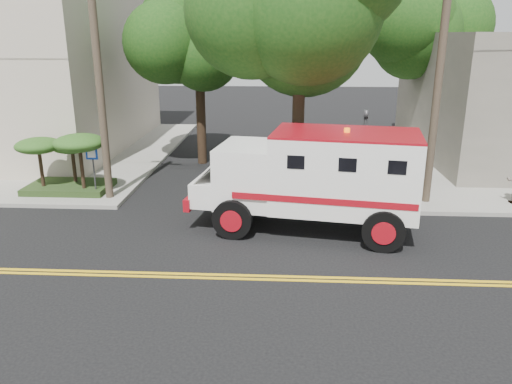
{
  "coord_description": "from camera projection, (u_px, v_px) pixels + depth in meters",
  "views": [
    {
      "loc": [
        0.98,
        -11.72,
        6.08
      ],
      "look_at": [
        0.19,
        2.37,
        1.6
      ],
      "focal_mm": 35.0,
      "sensor_mm": 36.0,
      "label": 1
    }
  ],
  "objects": [
    {
      "name": "ground",
      "position": [
        244.0,
        277.0,
        13.04
      ],
      "size": [
        100.0,
        100.0,
        0.0
      ],
      "primitive_type": "plane",
      "color": "black",
      "rests_on": "ground"
    },
    {
      "name": "sidewalk_nw",
      "position": [
        12.0,
        152.0,
        26.59
      ],
      "size": [
        17.0,
        17.0,
        0.15
      ],
      "primitive_type": "cube",
      "color": "gray",
      "rests_on": "ground"
    },
    {
      "name": "utility_pole_left",
      "position": [
        99.0,
        81.0,
        17.69
      ],
      "size": [
        0.28,
        0.28,
        9.0
      ],
      "primitive_type": "cylinder",
      "color": "#382D23",
      "rests_on": "ground"
    },
    {
      "name": "utility_pole_right",
      "position": [
        438.0,
        82.0,
        17.24
      ],
      "size": [
        0.28,
        0.28,
        9.0
      ],
      "primitive_type": "cylinder",
      "color": "#382D23",
      "rests_on": "ground"
    },
    {
      "name": "tree_left",
      "position": [
        205.0,
        42.0,
        22.67
      ],
      "size": [
        4.48,
        4.2,
        7.7
      ],
      "color": "black",
      "rests_on": "ground"
    },
    {
      "name": "tree_right",
      "position": [
        438.0,
        34.0,
        25.73
      ],
      "size": [
        4.8,
        4.5,
        8.2
      ],
      "color": "black",
      "rests_on": "ground"
    },
    {
      "name": "traffic_signal",
      "position": [
        364.0,
        149.0,
        17.5
      ],
      "size": [
        0.15,
        0.18,
        3.6
      ],
      "color": "#3F3F42",
      "rests_on": "ground"
    },
    {
      "name": "accessibility_sign",
      "position": [
        93.0,
        165.0,
        18.83
      ],
      "size": [
        0.45,
        0.1,
        2.02
      ],
      "color": "#3F3F42",
      "rests_on": "ground"
    },
    {
      "name": "palm_planter",
      "position": [
        65.0,
        154.0,
        19.24
      ],
      "size": [
        3.52,
        2.63,
        2.36
      ],
      "color": "#1E3314",
      "rests_on": "sidewalk_nw"
    },
    {
      "name": "armored_truck",
      "position": [
        315.0,
        175.0,
        15.71
      ],
      "size": [
        7.43,
        3.79,
        3.24
      ],
      "rotation": [
        0.0,
        0.0,
        -0.16
      ],
      "color": "white",
      "rests_on": "ground"
    },
    {
      "name": "pedestrian_a",
      "position": [
        477.0,
        168.0,
        20.14
      ],
      "size": [
        0.63,
        0.49,
        1.55
      ],
      "primitive_type": "imported",
      "rotation": [
        0.0,
        0.0,
        3.37
      ],
      "color": "gray",
      "rests_on": "sidewalk_ne"
    }
  ]
}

